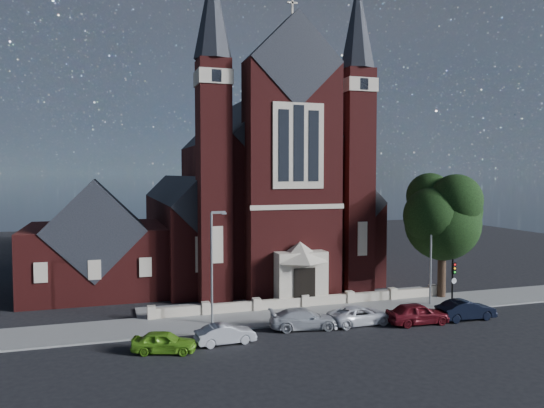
% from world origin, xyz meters
% --- Properties ---
extents(ground, '(120.00, 120.00, 0.00)m').
position_xyz_m(ground, '(0.00, 15.00, 0.00)').
color(ground, black).
rests_on(ground, ground).
extents(pavement_strip, '(60.00, 5.00, 0.12)m').
position_xyz_m(pavement_strip, '(0.00, 4.50, 0.00)').
color(pavement_strip, gray).
rests_on(pavement_strip, ground).
extents(forecourt_paving, '(26.00, 3.00, 0.14)m').
position_xyz_m(forecourt_paving, '(0.00, 8.50, 0.00)').
color(forecourt_paving, gray).
rests_on(forecourt_paving, ground).
extents(forecourt_wall, '(24.00, 0.40, 0.90)m').
position_xyz_m(forecourt_wall, '(0.00, 6.50, 0.00)').
color(forecourt_wall, '#B7A891').
rests_on(forecourt_wall, ground).
extents(church, '(20.01, 34.90, 29.20)m').
position_xyz_m(church, '(-0.00, 22.94, 8.19)').
color(church, '#4D1514').
rests_on(church, ground).
extents(parish_hall, '(12.00, 12.20, 10.24)m').
position_xyz_m(parish_hall, '(-16.00, 18.00, 4.01)').
color(parish_hall, '#4D1514').
rests_on(parish_hall, ground).
extents(street_tree, '(6.40, 6.60, 10.70)m').
position_xyz_m(street_tree, '(12.60, 5.71, 6.96)').
color(street_tree, black).
rests_on(street_tree, ground).
extents(street_lamp_left, '(1.16, 0.22, 8.09)m').
position_xyz_m(street_lamp_left, '(-7.91, 4.00, 4.60)').
color(street_lamp_left, gray).
rests_on(street_lamp_left, ground).
extents(street_lamp_right, '(1.16, 0.22, 8.09)m').
position_xyz_m(street_lamp_right, '(10.09, 4.00, 4.60)').
color(street_lamp_right, gray).
rests_on(street_lamp_right, ground).
extents(traffic_signal, '(0.28, 0.42, 4.00)m').
position_xyz_m(traffic_signal, '(11.00, 2.43, 2.58)').
color(traffic_signal, black).
rests_on(traffic_signal, ground).
extents(car_lime_van, '(4.13, 2.65, 1.31)m').
position_xyz_m(car_lime_van, '(-11.90, -0.97, 0.65)').
color(car_lime_van, '#62A721').
rests_on(car_lime_van, ground).
extents(car_silver_a, '(3.90, 1.63, 1.25)m').
position_xyz_m(car_silver_a, '(-8.03, -0.45, 0.63)').
color(car_silver_a, '#A5A7AD').
rests_on(car_silver_a, ground).
extents(car_silver_b, '(5.06, 2.68, 1.40)m').
position_xyz_m(car_silver_b, '(-2.14, 1.04, 0.70)').
color(car_silver_b, '#B2B5BA').
rests_on(car_silver_b, ground).
extents(car_white_suv, '(4.75, 2.37, 1.29)m').
position_xyz_m(car_white_suv, '(2.08, 0.91, 0.65)').
color(car_white_suv, white).
rests_on(car_white_suv, ground).
extents(car_dark_red, '(4.61, 2.04, 1.54)m').
position_xyz_m(car_dark_red, '(6.00, -0.32, 0.77)').
color(car_dark_red, maroon).
rests_on(car_dark_red, ground).
extents(car_navy, '(4.44, 1.56, 1.46)m').
position_xyz_m(car_navy, '(10.04, -0.41, 0.73)').
color(car_navy, black).
rests_on(car_navy, ground).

